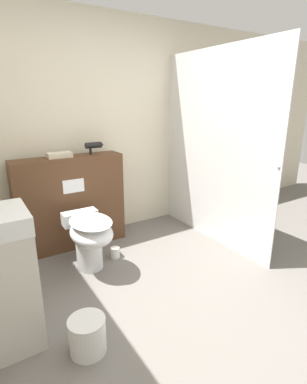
% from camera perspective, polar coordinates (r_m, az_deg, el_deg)
% --- Properties ---
extents(ground_plane, '(12.00, 12.00, 0.00)m').
position_cam_1_polar(ground_plane, '(2.50, 10.37, -22.23)').
color(ground_plane, slate).
extents(wall_back, '(8.00, 0.06, 2.50)m').
position_cam_1_polar(wall_back, '(3.59, -9.98, 11.72)').
color(wall_back, beige).
rests_on(wall_back, ground_plane).
extents(partition_panel, '(1.15, 0.28, 1.01)m').
position_cam_1_polar(partition_panel, '(3.38, -15.41, -1.96)').
color(partition_panel, '#51331E').
rests_on(partition_panel, ground_plane).
extents(shower_glass, '(0.04, 1.71, 2.10)m').
position_cam_1_polar(shower_glass, '(3.39, 11.53, 7.91)').
color(shower_glass, silver).
rests_on(shower_glass, ground_plane).
extents(toilet, '(0.37, 0.64, 0.53)m').
position_cam_1_polar(toilet, '(2.90, -12.08, -8.24)').
color(toilet, white).
rests_on(toilet, ground_plane).
extents(hair_drier, '(0.21, 0.06, 0.13)m').
position_cam_1_polar(hair_drier, '(3.33, -11.26, 8.68)').
color(hair_drier, black).
rests_on(hair_drier, partition_panel).
extents(folded_towel, '(0.24, 0.14, 0.05)m').
position_cam_1_polar(folded_towel, '(3.24, -17.50, 6.74)').
color(folded_towel, beige).
rests_on(folded_towel, partition_panel).
extents(spare_toilet_roll, '(0.09, 0.09, 0.11)m').
position_cam_1_polar(spare_toilet_roll, '(3.20, -7.32, -11.35)').
color(spare_toilet_roll, white).
rests_on(spare_toilet_roll, ground_plane).
extents(waste_bin, '(0.24, 0.24, 0.24)m').
position_cam_1_polar(waste_bin, '(2.18, -12.46, -25.10)').
color(waste_bin, silver).
rests_on(waste_bin, ground_plane).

